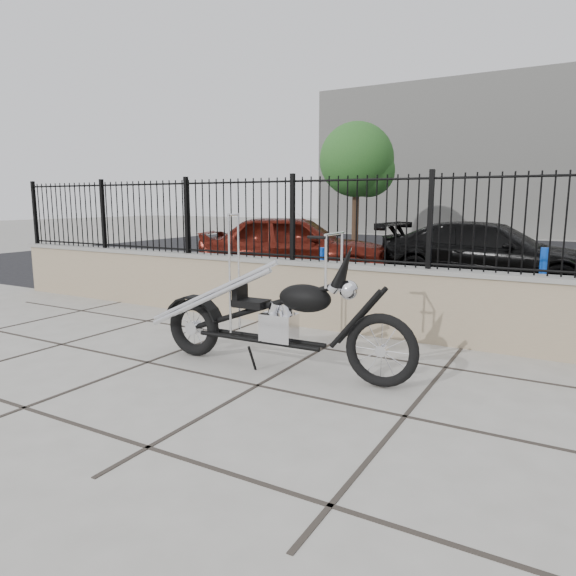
# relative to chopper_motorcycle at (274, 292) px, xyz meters

# --- Properties ---
(ground_plane) EXTENTS (90.00, 90.00, 0.00)m
(ground_plane) POSITION_rel_chopper_motorcycle_xyz_m (0.12, -0.52, -0.86)
(ground_plane) COLOR #99968E
(ground_plane) RESTS_ON ground
(parking_lot) EXTENTS (30.00, 30.00, 0.00)m
(parking_lot) POSITION_rel_chopper_motorcycle_xyz_m (0.12, 11.98, -0.86)
(parking_lot) COLOR black
(parking_lot) RESTS_ON ground
(retaining_wall) EXTENTS (14.00, 0.36, 0.96)m
(retaining_wall) POSITION_rel_chopper_motorcycle_xyz_m (0.12, 1.98, -0.38)
(retaining_wall) COLOR gray
(retaining_wall) RESTS_ON ground_plane
(iron_fence) EXTENTS (14.00, 0.08, 1.20)m
(iron_fence) POSITION_rel_chopper_motorcycle_xyz_m (0.12, 1.98, 0.70)
(iron_fence) COLOR black
(iron_fence) RESTS_ON retaining_wall
(background_building) EXTENTS (22.00, 6.00, 8.00)m
(background_building) POSITION_rel_chopper_motorcycle_xyz_m (0.12, 25.98, 3.14)
(background_building) COLOR beige
(background_building) RESTS_ON ground_plane
(chopper_motorcycle) EXTENTS (2.88, 0.61, 1.72)m
(chopper_motorcycle) POSITION_rel_chopper_motorcycle_xyz_m (0.00, 0.00, 0.00)
(chopper_motorcycle) COLOR black
(chopper_motorcycle) RESTS_ON ground_plane
(car_red) EXTENTS (4.84, 3.18, 1.53)m
(car_red) POSITION_rel_chopper_motorcycle_xyz_m (-3.09, 6.02, -0.09)
(car_red) COLOR #51130B
(car_red) RESTS_ON parking_lot
(car_black) EXTENTS (4.85, 2.24, 1.37)m
(car_black) POSITION_rel_chopper_motorcycle_xyz_m (1.11, 7.11, -0.17)
(car_black) COLOR black
(car_black) RESTS_ON parking_lot
(bollard_a) EXTENTS (0.12, 0.12, 0.97)m
(bollard_a) POSITION_rel_chopper_motorcycle_xyz_m (-1.34, 3.93, -0.37)
(bollard_a) COLOR #0B5EAD
(bollard_a) RESTS_ON ground_plane
(bollard_b) EXTENTS (0.14, 0.14, 1.10)m
(bollard_b) POSITION_rel_chopper_motorcycle_xyz_m (2.33, 4.31, -0.31)
(bollard_b) COLOR #0A4CA2
(bollard_b) RESTS_ON ground_plane
(tree_left) EXTENTS (3.10, 3.10, 5.23)m
(tree_left) POSITION_rel_chopper_motorcycle_xyz_m (-5.62, 15.93, 2.80)
(tree_left) COLOR #382619
(tree_left) RESTS_ON ground_plane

